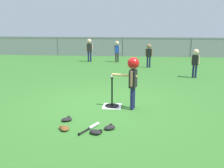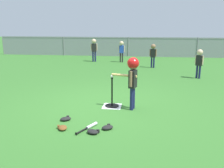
% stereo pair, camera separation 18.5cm
% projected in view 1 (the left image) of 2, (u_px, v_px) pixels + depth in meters
% --- Properties ---
extents(ground_plane, '(60.00, 60.00, 0.00)m').
position_uv_depth(ground_plane, '(103.00, 105.00, 6.00)').
color(ground_plane, '#336B28').
extents(home_plate, '(0.44, 0.44, 0.01)m').
position_uv_depth(home_plate, '(112.00, 106.00, 5.90)').
color(home_plate, white).
rests_on(home_plate, ground_plane).
extents(batting_tee, '(0.32, 0.32, 0.70)m').
position_uv_depth(batting_tee, '(112.00, 102.00, 5.87)').
color(batting_tee, black).
rests_on(batting_tee, ground_plane).
extents(baseball_on_tee, '(0.07, 0.07, 0.07)m').
position_uv_depth(baseball_on_tee, '(112.00, 76.00, 5.73)').
color(baseball_on_tee, white).
rests_on(baseball_on_tee, batting_tee).
extents(batter_child, '(0.63, 0.33, 1.21)m').
position_uv_depth(batter_child, '(133.00, 73.00, 5.52)').
color(batter_child, '#191E4C').
rests_on(batter_child, ground_plane).
extents(fielder_deep_right, '(0.26, 0.22, 1.05)m').
position_uv_depth(fielder_deep_right, '(195.00, 59.00, 8.86)').
color(fielder_deep_right, '#191E4C').
rests_on(fielder_deep_right, ground_plane).
extents(fielder_near_left, '(0.31, 0.21, 1.06)m').
position_uv_depth(fielder_near_left, '(149.00, 52.00, 10.96)').
color(fielder_near_left, '#191E4C').
rests_on(fielder_near_left, ground_plane).
extents(fielder_near_right, '(0.34, 0.23, 1.17)m').
position_uv_depth(fielder_near_right, '(89.00, 47.00, 12.64)').
color(fielder_near_right, '#191E4C').
rests_on(fielder_near_right, ground_plane).
extents(fielder_deep_center, '(0.32, 0.21, 1.07)m').
position_uv_depth(fielder_deep_center, '(117.00, 49.00, 12.49)').
color(fielder_deep_center, '#262626').
rests_on(fielder_deep_center, ground_plane).
extents(spare_bat_silver, '(0.31, 0.55, 0.06)m').
position_uv_depth(spare_bat_silver, '(92.00, 127.00, 4.65)').
color(spare_bat_silver, silver).
rests_on(spare_bat_silver, ground_plane).
extents(glove_by_plate, '(0.23, 0.26, 0.07)m').
position_uv_depth(glove_by_plate, '(64.00, 128.00, 4.57)').
color(glove_by_plate, brown).
rests_on(glove_by_plate, ground_plane).
extents(glove_near_bats, '(0.27, 0.25, 0.07)m').
position_uv_depth(glove_near_bats, '(67.00, 119.00, 5.01)').
color(glove_near_bats, black).
rests_on(glove_near_bats, ground_plane).
extents(glove_tossed_aside, '(0.27, 0.24, 0.07)m').
position_uv_depth(glove_tossed_aside, '(96.00, 132.00, 4.42)').
color(glove_tossed_aside, black).
rests_on(glove_tossed_aside, ground_plane).
extents(glove_outfield_drop, '(0.27, 0.26, 0.07)m').
position_uv_depth(glove_outfield_drop, '(110.00, 127.00, 4.62)').
color(glove_outfield_drop, black).
rests_on(glove_outfield_drop, ground_plane).
extents(outfield_fence, '(16.06, 0.06, 1.15)m').
position_uv_depth(outfield_fence, '(123.00, 46.00, 14.78)').
color(outfield_fence, slate).
rests_on(outfield_fence, ground_plane).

